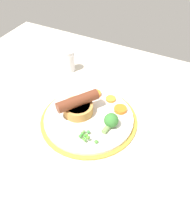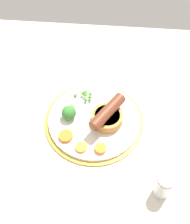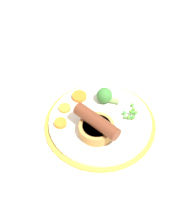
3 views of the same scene
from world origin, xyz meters
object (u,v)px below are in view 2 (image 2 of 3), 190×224
(pea_pile, at_px, (85,95))
(carrot_slice_1, at_px, (66,136))
(dinner_plate, at_px, (94,121))
(carrot_slice_0, at_px, (81,147))
(sausage_pudding, at_px, (107,116))
(carrot_slice_3, at_px, (101,148))
(salt_shaker, at_px, (164,186))
(broccoli_floret_near, at_px, (69,112))

(pea_pile, bearing_deg, carrot_slice_1, 74.58)
(dinner_plate, relative_size, pea_pile, 5.14)
(carrot_slice_0, bearing_deg, dinner_plate, -105.08)
(sausage_pudding, relative_size, carrot_slice_1, 3.18)
(carrot_slice_1, xyz_separation_m, carrot_slice_3, (-0.09, 0.03, 0.00))
(dinner_plate, distance_m, carrot_slice_1, 0.09)
(carrot_slice_0, xyz_separation_m, salt_shaker, (-0.19, 0.09, 0.02))
(sausage_pudding, distance_m, carrot_slice_1, 0.12)
(sausage_pudding, bearing_deg, carrot_slice_0, -0.65)
(carrot_slice_0, height_order, carrot_slice_3, carrot_slice_3)
(salt_shaker, bearing_deg, pea_pile, -51.30)
(broccoli_floret_near, xyz_separation_m, carrot_slice_1, (0.00, 0.06, -0.01))
(carrot_slice_3, bearing_deg, pea_pile, -71.36)
(carrot_slice_0, height_order, salt_shaker, salt_shaker)
(pea_pile, height_order, carrot_slice_0, pea_pile)
(carrot_slice_3, xyz_separation_m, salt_shaker, (-0.14, 0.09, 0.02))
(broccoli_floret_near, height_order, carrot_slice_3, broccoli_floret_near)
(pea_pile, relative_size, carrot_slice_1, 1.43)
(pea_pile, xyz_separation_m, salt_shaker, (-0.20, 0.25, 0.01))
(pea_pile, distance_m, salt_shaker, 0.32)
(sausage_pudding, bearing_deg, pea_pile, -105.11)
(carrot_slice_1, bearing_deg, carrot_slice_0, 146.11)
(dinner_plate, distance_m, carrot_slice_3, 0.09)
(dinner_plate, height_order, salt_shaker, salt_shaker)
(sausage_pudding, bearing_deg, carrot_slice_1, -26.41)
(dinner_plate, height_order, broccoli_floret_near, broccoli_floret_near)
(dinner_plate, bearing_deg, carrot_slice_1, 43.03)
(pea_pile, xyz_separation_m, carrot_slice_0, (-0.01, 0.16, -0.01))
(dinner_plate, bearing_deg, sausage_pudding, 174.58)
(carrot_slice_0, distance_m, salt_shaker, 0.21)
(sausage_pudding, bearing_deg, broccoli_floret_near, -59.79)
(dinner_plate, bearing_deg, broccoli_floret_near, -1.95)
(carrot_slice_1, distance_m, carrot_slice_3, 0.09)
(dinner_plate, relative_size, carrot_slice_0, 9.15)
(broccoli_floret_near, relative_size, carrot_slice_1, 1.55)
(dinner_plate, distance_m, salt_shaker, 0.25)
(broccoli_floret_near, bearing_deg, pea_pile, 159.35)
(pea_pile, bearing_deg, carrot_slice_3, 108.64)
(broccoli_floret_near, xyz_separation_m, carrot_slice_0, (-0.04, 0.09, -0.01))
(pea_pile, height_order, broccoli_floret_near, broccoli_floret_near)
(broccoli_floret_near, bearing_deg, sausage_pudding, 94.30)
(dinner_plate, xyz_separation_m, broccoli_floret_near, (0.07, -0.00, 0.03))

